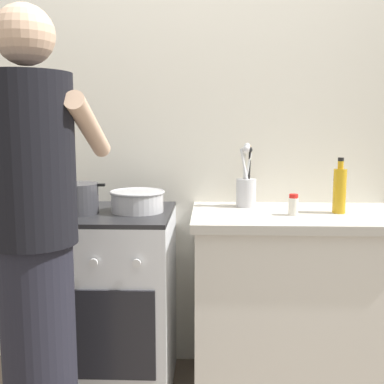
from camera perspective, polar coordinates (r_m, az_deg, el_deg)
back_wall at (r=2.53m, az=3.74°, el=6.82°), size 3.20×0.10×2.50m
countertop at (r=2.38m, az=12.50°, el=-13.15°), size 1.00×0.60×0.90m
stove_range at (r=2.39m, az=-9.88°, el=-13.06°), size 0.60×0.62×0.90m
pot at (r=2.24m, az=-13.96°, el=-0.76°), size 0.27×0.21×0.14m
mixing_bowl at (r=2.23m, az=-6.67°, el=-1.00°), size 0.26×0.26×0.10m
utensil_crock at (r=2.37m, az=6.62°, el=0.71°), size 0.10×0.10×0.32m
spice_bottle at (r=2.18m, az=12.25°, el=-1.55°), size 0.04×0.04×0.10m
oil_bottle at (r=2.28m, az=17.54°, el=0.27°), size 0.06×0.06×0.26m
person at (r=1.74m, az=-18.53°, el=-7.18°), size 0.41×0.50×1.70m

